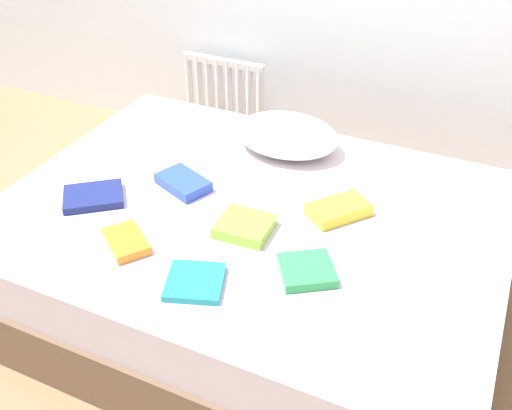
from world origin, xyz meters
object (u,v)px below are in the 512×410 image
at_px(radiator, 224,97).
at_px(textbook_navy, 93,197).
at_px(pillow, 287,135).
at_px(textbook_blue, 183,183).
at_px(textbook_teal, 195,282).
at_px(textbook_yellow, 339,210).
at_px(bed, 251,256).
at_px(textbook_orange, 126,242).
at_px(textbook_lime, 245,226).
at_px(textbook_green, 307,270).

distance_m(radiator, textbook_navy, 1.44).
height_order(pillow, textbook_navy, pillow).
bearing_deg(textbook_navy, textbook_blue, 1.70).
xyz_separation_m(textbook_teal, textbook_yellow, (0.31, 0.58, 0.01)).
height_order(radiator, pillow, pillow).
height_order(textbook_teal, textbook_yellow, textbook_yellow).
height_order(bed, textbook_orange, textbook_orange).
relative_size(bed, pillow, 4.19).
bearing_deg(pillow, textbook_lime, -81.64).
distance_m(pillow, textbook_navy, 0.90).
bearing_deg(textbook_yellow, pillow, 83.03).
height_order(textbook_blue, textbook_navy, textbook_blue).
relative_size(textbook_orange, textbook_green, 1.07).
height_order(textbook_orange, textbook_blue, textbook_blue).
height_order(bed, textbook_yellow, textbook_yellow).
bearing_deg(textbook_yellow, bed, 145.37).
bearing_deg(textbook_blue, textbook_teal, -33.40).
relative_size(textbook_yellow, textbook_lime, 1.19).
xyz_separation_m(radiator, textbook_teal, (0.77, -1.68, 0.18)).
relative_size(bed, textbook_blue, 9.09).
relative_size(bed, textbook_orange, 10.42).
height_order(textbook_orange, textbook_lime, textbook_lime).
height_order(textbook_orange, textbook_teal, textbook_orange).
relative_size(textbook_blue, textbook_navy, 0.95).
height_order(pillow, textbook_yellow, pillow).
distance_m(textbook_navy, textbook_lime, 0.65).
bearing_deg(textbook_lime, textbook_navy, -176.17).
relative_size(radiator, textbook_yellow, 2.26).
xyz_separation_m(textbook_green, textbook_teal, (-0.32, -0.20, -0.01)).
height_order(textbook_yellow, textbook_lime, textbook_yellow).
relative_size(pillow, textbook_teal, 2.55).
distance_m(textbook_orange, textbook_blue, 0.42).
relative_size(radiator, textbook_orange, 2.74).
distance_m(textbook_orange, textbook_yellow, 0.81).
bearing_deg(textbook_teal, radiator, 95.21).
bearing_deg(textbook_orange, textbook_lime, 72.45).
bearing_deg(textbook_lime, pillow, 95.83).
bearing_deg(radiator, textbook_orange, -74.64).
height_order(radiator, textbook_teal, radiator).
relative_size(textbook_orange, textbook_teal, 1.02).
bearing_deg(textbook_yellow, textbook_teal, -169.23).
bearing_deg(textbook_green, radiator, 92.82).
distance_m(bed, textbook_orange, 0.58).
xyz_separation_m(bed, pillow, (-0.05, 0.49, 0.33)).
bearing_deg(textbook_lime, textbook_blue, 153.48).
xyz_separation_m(textbook_blue, textbook_navy, (-0.28, -0.23, -0.01)).
bearing_deg(textbook_teal, textbook_lime, 66.76).
xyz_separation_m(textbook_orange, textbook_teal, (0.33, -0.08, -0.01)).
relative_size(textbook_orange, textbook_navy, 0.83).
xyz_separation_m(bed, textbook_orange, (-0.31, -0.41, 0.27)).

